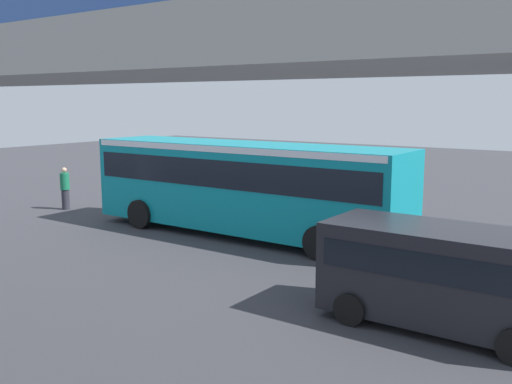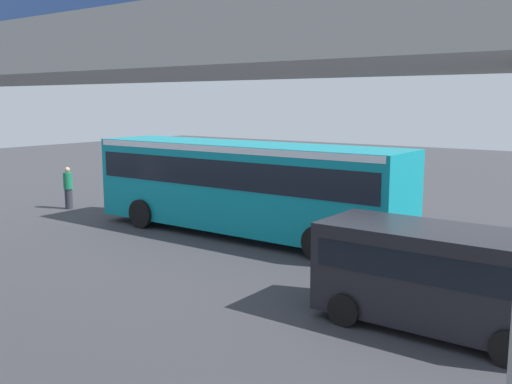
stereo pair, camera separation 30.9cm
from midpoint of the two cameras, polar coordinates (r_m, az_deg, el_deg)
ground at (r=20.75m, az=-3.00°, el=-3.59°), size 80.00×80.00×0.00m
city_bus at (r=19.30m, az=-1.75°, el=1.14°), size 11.54×2.85×3.15m
parked_van at (r=12.10m, az=17.62°, el=-7.53°), size 4.80×2.17×2.05m
pedestrian at (r=25.45m, az=-18.87°, el=0.32°), size 0.38×0.38×1.79m
traffic_sign at (r=25.21m, az=-2.81°, el=3.02°), size 0.08×0.60×2.80m
lane_dash_leftmost at (r=21.25m, az=10.65°, el=-3.43°), size 2.00×0.20×0.01m
lane_dash_left at (r=23.15m, az=1.60°, el=-2.25°), size 2.00×0.20×0.01m
lane_dash_centre at (r=25.53m, az=-5.91°, el=-1.22°), size 2.00×0.20×0.01m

